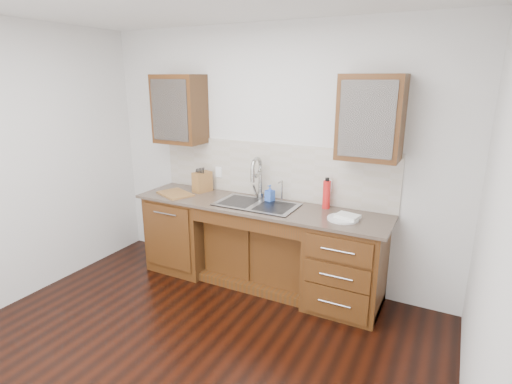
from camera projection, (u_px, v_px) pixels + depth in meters
The scene contains 25 objects.
ground at pixel (175, 369), 3.15m from camera, with size 4.00×3.50×0.10m, color black.
wall_back at pixel (273, 156), 4.30m from camera, with size 4.00×0.10×2.70m, color silver.
wall_right at pixel (509, 260), 1.86m from camera, with size 0.10×3.50×2.70m, color silver.
base_cabinet_left at pixel (185, 231), 4.66m from camera, with size 0.70×0.62×0.88m, color #593014.
base_cabinet_center at pixel (261, 251), 4.35m from camera, with size 1.20×0.44×0.70m, color #593014.
base_cabinet_right at pixel (346, 264), 3.83m from camera, with size 0.70×0.62×0.88m, color #593014.
countertop at pixel (257, 206), 4.11m from camera, with size 2.70×0.65×0.03m, color #84705B.
backsplash at pixel (270, 170), 4.29m from camera, with size 2.70×0.02×0.59m, color beige.
sink at pixel (256, 213), 4.11m from camera, with size 0.84×0.46×0.19m, color #9E9EA5.
faucet at pixel (260, 180), 4.26m from camera, with size 0.04×0.04×0.40m, color #999993.
filter_tap at pixel (282, 190), 4.18m from camera, with size 0.02×0.02×0.24m, color #999993.
upper_cabinet_left at pixel (180, 109), 4.44m from camera, with size 0.55×0.34×0.75m, color #593014.
upper_cabinet_right at pixel (371, 118), 3.52m from camera, with size 0.55×0.34×0.75m, color #593014.
outlet_left at pixel (219, 172), 4.59m from camera, with size 0.08×0.01×0.12m, color white.
outlet_right at pixel (328, 186), 4.02m from camera, with size 0.08×0.01×0.12m, color white.
soap_bottle at pixel (270, 193), 4.17m from camera, with size 0.08×0.08×0.18m, color blue.
water_bottle at pixel (326, 195), 3.95m from camera, with size 0.08×0.08×0.28m, color red.
plate at pixel (343, 219), 3.67m from camera, with size 0.29×0.29×0.02m, color silver.
dish_towel at pixel (348, 216), 3.66m from camera, with size 0.20×0.15×0.03m, color silver.
knife_block at pixel (202, 182), 4.54m from camera, with size 0.13×0.21×0.23m, color brown.
cutting_board at pixel (175, 194), 4.45m from camera, with size 0.39×0.27×0.02m, color olive.
cup_left_a at pixel (173, 114), 4.50m from camera, with size 0.12×0.12×0.10m, color white.
cup_left_b at pixel (185, 114), 4.42m from camera, with size 0.11×0.11×0.10m, color white.
cup_right_a at pixel (360, 124), 3.58m from camera, with size 0.11×0.11×0.09m, color white.
cup_right_b at pixel (387, 125), 3.47m from camera, with size 0.10×0.10×0.09m, color white.
Camera 1 is at (1.78, -2.05, 2.17)m, focal length 28.00 mm.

